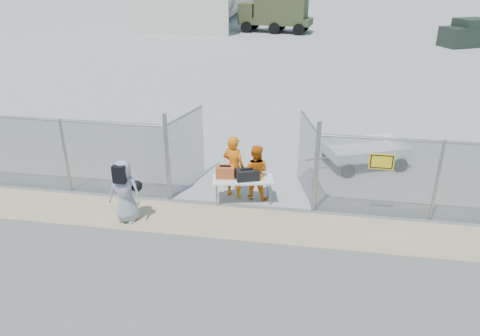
% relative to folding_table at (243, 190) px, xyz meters
% --- Properties ---
extents(ground, '(160.00, 160.00, 0.00)m').
position_rel_folding_table_xyz_m(ground, '(-0.05, -2.20, -0.35)').
color(ground, '#5A5A5A').
extents(tarmac_inside, '(160.00, 80.00, 0.01)m').
position_rel_folding_table_xyz_m(tarmac_inside, '(-0.05, 39.80, -0.34)').
color(tarmac_inside, '#959595').
rests_on(tarmac_inside, ground).
extents(dirt_strip, '(44.00, 1.60, 0.01)m').
position_rel_folding_table_xyz_m(dirt_strip, '(-0.05, -1.20, -0.34)').
color(dirt_strip, tan).
rests_on(dirt_strip, ground).
extents(chain_link_fence, '(40.00, 0.20, 2.20)m').
position_rel_folding_table_xyz_m(chain_link_fence, '(-0.05, -0.20, 0.75)').
color(chain_link_fence, gray).
rests_on(chain_link_fence, ground).
extents(folding_table, '(1.74, 1.01, 0.70)m').
position_rel_folding_table_xyz_m(folding_table, '(0.00, 0.00, 0.00)').
color(folding_table, silver).
rests_on(folding_table, ground).
extents(orange_bag, '(0.54, 0.40, 0.31)m').
position_rel_folding_table_xyz_m(orange_bag, '(-0.49, 0.02, 0.51)').
color(orange_bag, '#C05224').
rests_on(orange_bag, folding_table).
extents(black_duffel, '(0.69, 0.55, 0.29)m').
position_rel_folding_table_xyz_m(black_duffel, '(0.13, -0.03, 0.49)').
color(black_duffel, black).
rests_on(black_duffel, folding_table).
extents(security_worker_left, '(0.77, 0.64, 1.82)m').
position_rel_folding_table_xyz_m(security_worker_left, '(-0.30, 0.25, 0.56)').
color(security_worker_left, orange).
rests_on(security_worker_left, ground).
extents(security_worker_right, '(0.84, 0.70, 1.59)m').
position_rel_folding_table_xyz_m(security_worker_right, '(0.31, 0.25, 0.45)').
color(security_worker_right, orange).
rests_on(security_worker_right, ground).
extents(visitor, '(0.84, 0.57, 1.68)m').
position_rel_folding_table_xyz_m(visitor, '(-2.77, -1.51, 0.49)').
color(visitor, '#9191A1').
rests_on(visitor, ground).
extents(utility_trailer, '(3.72, 2.88, 0.80)m').
position_rel_folding_table_xyz_m(utility_trailer, '(3.49, 3.05, 0.05)').
color(utility_trailer, silver).
rests_on(utility_trailer, ground).
extents(military_truck, '(6.62, 3.23, 3.03)m').
position_rel_folding_table_xyz_m(military_truck, '(-2.17, 31.88, 1.17)').
color(military_truck, '#3C4326').
rests_on(military_truck, ground).
extents(parked_vehicle_near, '(4.78, 3.73, 1.97)m').
position_rel_folding_table_xyz_m(parked_vehicle_near, '(12.98, 27.09, 0.64)').
color(parked_vehicle_near, '#222A22').
rests_on(parked_vehicle_near, ground).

